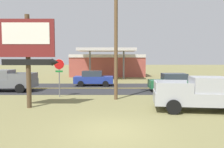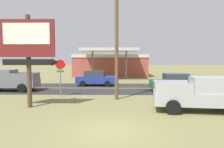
# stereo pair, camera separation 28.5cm
# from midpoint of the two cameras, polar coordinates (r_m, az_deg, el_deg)

# --- Properties ---
(ground_plane) EXTENTS (180.00, 180.00, 0.00)m
(ground_plane) POSITION_cam_midpoint_polar(r_m,az_deg,el_deg) (9.54, -0.15, -14.41)
(ground_plane) COLOR olive
(road_asphalt) EXTENTS (140.00, 8.00, 0.02)m
(road_asphalt) POSITION_cam_midpoint_polar(r_m,az_deg,el_deg) (22.25, 0.64, -3.67)
(road_asphalt) COLOR #2B2B2D
(road_asphalt) RESTS_ON ground
(road_centre_line) EXTENTS (126.00, 0.20, 0.01)m
(road_centre_line) POSITION_cam_midpoint_polar(r_m,az_deg,el_deg) (22.24, 0.64, -3.64)
(road_centre_line) COLOR gold
(road_centre_line) RESTS_ON road_asphalt
(motel_sign) EXTENTS (3.55, 0.54, 5.62)m
(motel_sign) POSITION_cam_midpoint_polar(r_m,az_deg,el_deg) (14.23, -20.09, 6.78)
(motel_sign) COLOR brown
(motel_sign) RESTS_ON ground
(stop_sign) EXTENTS (0.80, 0.08, 2.95)m
(stop_sign) POSITION_cam_midpoint_polar(r_m,az_deg,el_deg) (17.68, -12.67, 0.77)
(stop_sign) COLOR slate
(stop_sign) RESTS_ON ground
(utility_pole) EXTENTS (1.97, 0.26, 9.54)m
(utility_pole) POSITION_cam_midpoint_polar(r_m,az_deg,el_deg) (16.27, 1.70, 11.38)
(utility_pole) COLOR brown
(utility_pole) RESTS_ON ground
(gas_station) EXTENTS (12.00, 11.50, 4.40)m
(gas_station) POSITION_cam_midpoint_polar(r_m,az_deg,el_deg) (37.29, -0.16, 2.47)
(gas_station) COLOR #A84C42
(gas_station) RESTS_ON ground
(pickup_silver_parked_on_lawn) EXTENTS (5.40, 2.72, 1.96)m
(pickup_silver_parked_on_lawn) POSITION_cam_midpoint_polar(r_m,az_deg,el_deg) (13.67, 22.55, -4.89)
(pickup_silver_parked_on_lawn) COLOR #A8AAAF
(pickup_silver_parked_on_lawn) RESTS_ON ground
(pickup_grey_on_road) EXTENTS (5.20, 2.24, 1.96)m
(pickup_grey_on_road) POSITION_cam_midpoint_polar(r_m,az_deg,el_deg) (22.40, -24.75, -1.54)
(pickup_grey_on_road) COLOR slate
(pickup_grey_on_road) RESTS_ON ground
(car_blue_near_lane) EXTENTS (4.20, 2.00, 1.64)m
(car_blue_near_lane) POSITION_cam_midpoint_polar(r_m,az_deg,el_deg) (24.24, -3.94, -1.08)
(car_blue_near_lane) COLOR #233893
(car_blue_near_lane) RESTS_ON ground
(car_green_far_lane) EXTENTS (4.20, 2.00, 1.64)m
(car_green_far_lane) POSITION_cam_midpoint_polar(r_m,az_deg,el_deg) (20.86, 16.10, -2.08)
(car_green_far_lane) COLOR #1E6038
(car_green_far_lane) RESTS_ON ground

